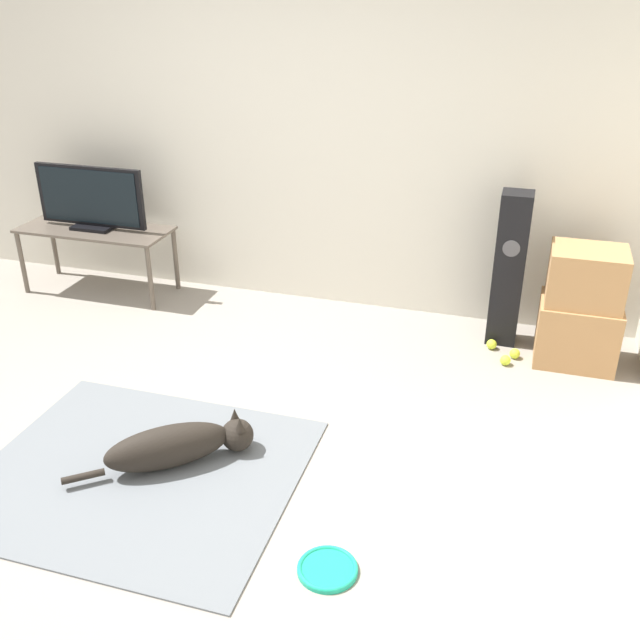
{
  "coord_description": "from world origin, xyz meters",
  "views": [
    {
      "loc": [
        1.76,
        -2.64,
        2.24
      ],
      "look_at": [
        0.71,
        0.84,
        0.45
      ],
      "focal_mm": 40.0,
      "sensor_mm": 36.0,
      "label": 1
    }
  ],
  "objects_px": {
    "frisbee": "(328,569)",
    "tennis_ball_loose_on_carpet": "(505,360)",
    "dog": "(179,445)",
    "cardboard_box_upper": "(586,276)",
    "tennis_ball_by_boxes": "(515,354)",
    "floor_speaker": "(509,269)",
    "tv": "(90,199)",
    "tv_stand": "(96,236)",
    "cardboard_box_lower": "(577,332)",
    "tennis_ball_near_speaker": "(492,344)"
  },
  "relations": [
    {
      "from": "frisbee",
      "to": "tennis_ball_loose_on_carpet",
      "type": "bearing_deg",
      "value": 73.33
    },
    {
      "from": "dog",
      "to": "frisbee",
      "type": "height_order",
      "value": "dog"
    },
    {
      "from": "cardboard_box_upper",
      "to": "tennis_ball_by_boxes",
      "type": "relative_size",
      "value": 6.75
    },
    {
      "from": "floor_speaker",
      "to": "tv",
      "type": "relative_size",
      "value": 1.19
    },
    {
      "from": "tennis_ball_by_boxes",
      "to": "tennis_ball_loose_on_carpet",
      "type": "xyz_separation_m",
      "value": [
        -0.05,
        -0.11,
        0.0
      ]
    },
    {
      "from": "dog",
      "to": "tennis_ball_by_boxes",
      "type": "xyz_separation_m",
      "value": [
        1.55,
        1.61,
        -0.09
      ]
    },
    {
      "from": "dog",
      "to": "floor_speaker",
      "type": "relative_size",
      "value": 0.76
    },
    {
      "from": "tv_stand",
      "to": "tennis_ball_loose_on_carpet",
      "type": "bearing_deg",
      "value": -5.42
    },
    {
      "from": "cardboard_box_lower",
      "to": "tennis_ball_near_speaker",
      "type": "height_order",
      "value": "cardboard_box_lower"
    },
    {
      "from": "dog",
      "to": "tennis_ball_near_speaker",
      "type": "relative_size",
      "value": 11.71
    },
    {
      "from": "frisbee",
      "to": "cardboard_box_lower",
      "type": "distance_m",
      "value": 2.39
    },
    {
      "from": "floor_speaker",
      "to": "tv_stand",
      "type": "height_order",
      "value": "floor_speaker"
    },
    {
      "from": "cardboard_box_upper",
      "to": "tennis_ball_by_boxes",
      "type": "height_order",
      "value": "cardboard_box_upper"
    },
    {
      "from": "floor_speaker",
      "to": "frisbee",
      "type": "bearing_deg",
      "value": -103.08
    },
    {
      "from": "tv",
      "to": "tennis_ball_by_boxes",
      "type": "bearing_deg",
      "value": -3.45
    },
    {
      "from": "cardboard_box_lower",
      "to": "floor_speaker",
      "type": "distance_m",
      "value": 0.57
    },
    {
      "from": "tv",
      "to": "cardboard_box_lower",
      "type": "bearing_deg",
      "value": -1.74
    },
    {
      "from": "cardboard_box_lower",
      "to": "tv",
      "type": "distance_m",
      "value": 3.52
    },
    {
      "from": "tv_stand",
      "to": "tennis_ball_near_speaker",
      "type": "xyz_separation_m",
      "value": [
        2.97,
        -0.1,
        -0.41
      ]
    },
    {
      "from": "floor_speaker",
      "to": "tennis_ball_by_boxes",
      "type": "height_order",
      "value": "floor_speaker"
    },
    {
      "from": "cardboard_box_lower",
      "to": "tennis_ball_near_speaker",
      "type": "xyz_separation_m",
      "value": [
        -0.51,
        0.0,
        -0.17
      ]
    },
    {
      "from": "cardboard_box_upper",
      "to": "tv_stand",
      "type": "xyz_separation_m",
      "value": [
        -3.48,
        0.1,
        -0.13
      ]
    },
    {
      "from": "dog",
      "to": "tv_stand",
      "type": "relative_size",
      "value": 0.68
    },
    {
      "from": "cardboard_box_lower",
      "to": "tennis_ball_by_boxes",
      "type": "xyz_separation_m",
      "value": [
        -0.36,
        -0.08,
        -0.17
      ]
    },
    {
      "from": "dog",
      "to": "cardboard_box_upper",
      "type": "xyz_separation_m",
      "value": [
        1.91,
        1.7,
        0.46
      ]
    },
    {
      "from": "tv",
      "to": "tennis_ball_loose_on_carpet",
      "type": "relative_size",
      "value": 12.99
    },
    {
      "from": "cardboard_box_upper",
      "to": "floor_speaker",
      "type": "bearing_deg",
      "value": 161.79
    },
    {
      "from": "cardboard_box_upper",
      "to": "tennis_ball_by_boxes",
      "type": "xyz_separation_m",
      "value": [
        -0.35,
        -0.09,
        -0.54
      ]
    },
    {
      "from": "tennis_ball_by_boxes",
      "to": "tv_stand",
      "type": "bearing_deg",
      "value": 176.6
    },
    {
      "from": "cardboard_box_lower",
      "to": "tennis_ball_by_boxes",
      "type": "relative_size",
      "value": 7.34
    },
    {
      "from": "cardboard_box_lower",
      "to": "tennis_ball_loose_on_carpet",
      "type": "xyz_separation_m",
      "value": [
        -0.41,
        -0.19,
        -0.17
      ]
    },
    {
      "from": "tennis_ball_loose_on_carpet",
      "to": "cardboard_box_upper",
      "type": "bearing_deg",
      "value": 25.26
    },
    {
      "from": "dog",
      "to": "cardboard_box_upper",
      "type": "height_order",
      "value": "cardboard_box_upper"
    },
    {
      "from": "frisbee",
      "to": "floor_speaker",
      "type": "height_order",
      "value": "floor_speaker"
    },
    {
      "from": "dog",
      "to": "cardboard_box_lower",
      "type": "distance_m",
      "value": 2.55
    },
    {
      "from": "tennis_ball_by_boxes",
      "to": "tennis_ball_loose_on_carpet",
      "type": "relative_size",
      "value": 1.0
    },
    {
      "from": "frisbee",
      "to": "floor_speaker",
      "type": "bearing_deg",
      "value": 76.92
    },
    {
      "from": "tv_stand",
      "to": "tennis_ball_near_speaker",
      "type": "relative_size",
      "value": 17.35
    },
    {
      "from": "frisbee",
      "to": "tv",
      "type": "relative_size",
      "value": 0.3
    },
    {
      "from": "frisbee",
      "to": "tennis_ball_loose_on_carpet",
      "type": "height_order",
      "value": "tennis_ball_loose_on_carpet"
    },
    {
      "from": "dog",
      "to": "frisbee",
      "type": "xyz_separation_m",
      "value": [
        0.91,
        -0.47,
        -0.11
      ]
    },
    {
      "from": "floor_speaker",
      "to": "tv_stand",
      "type": "relative_size",
      "value": 0.89
    },
    {
      "from": "cardboard_box_upper",
      "to": "floor_speaker",
      "type": "height_order",
      "value": "floor_speaker"
    },
    {
      "from": "tennis_ball_near_speaker",
      "to": "tv",
      "type": "bearing_deg",
      "value": 178.02
    },
    {
      "from": "floor_speaker",
      "to": "tv",
      "type": "bearing_deg",
      "value": -179.09
    },
    {
      "from": "tennis_ball_by_boxes",
      "to": "cardboard_box_lower",
      "type": "bearing_deg",
      "value": 13.13
    },
    {
      "from": "cardboard_box_upper",
      "to": "tennis_ball_loose_on_carpet",
      "type": "relative_size",
      "value": 6.75
    },
    {
      "from": "tv_stand",
      "to": "tennis_ball_by_boxes",
      "type": "distance_m",
      "value": 3.16
    },
    {
      "from": "cardboard_box_upper",
      "to": "tv",
      "type": "relative_size",
      "value": 0.52
    },
    {
      "from": "tv",
      "to": "tennis_ball_by_boxes",
      "type": "relative_size",
      "value": 12.99
    }
  ]
}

